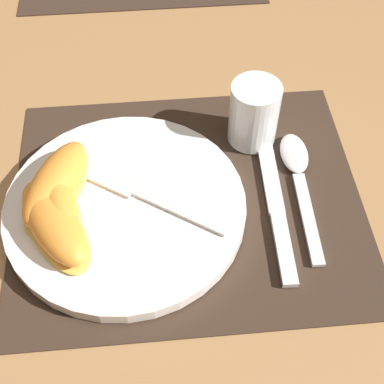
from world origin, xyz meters
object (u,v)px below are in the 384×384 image
object	(u,v)px
juice_glass	(253,117)
citrus_wedge_2	(54,223)
plate	(126,207)
fork	(140,192)
knife	(275,202)
citrus_wedge_1	(60,205)
spoon	(298,169)
citrus_wedge_0	(56,184)

from	to	relation	value
juice_glass	citrus_wedge_2	size ratio (longest dim) A/B	0.59
plate	fork	world-z (taller)	fork
knife	fork	distance (m)	0.15
citrus_wedge_1	citrus_wedge_2	world-z (taller)	same
knife	fork	world-z (taller)	fork
plate	spoon	xyz separation A→B (m)	(0.21, 0.04, -0.00)
citrus_wedge_0	citrus_wedge_1	distance (m)	0.03
knife	spoon	xyz separation A→B (m)	(0.04, 0.04, 0.00)
juice_glass	plate	bearing A→B (deg)	-147.42
citrus_wedge_2	juice_glass	bearing A→B (deg)	29.70
knife	citrus_wedge_1	xyz separation A→B (m)	(-0.24, -0.00, 0.03)
citrus_wedge_2	knife	bearing A→B (deg)	6.14
citrus_wedge_1	citrus_wedge_2	xyz separation A→B (m)	(-0.00, -0.02, -0.00)
plate	citrus_wedge_2	world-z (taller)	citrus_wedge_2
knife	citrus_wedge_0	xyz separation A→B (m)	(-0.25, 0.03, 0.03)
plate	citrus_wedge_0	distance (m)	0.08
plate	juice_glass	size ratio (longest dim) A/B	3.32
plate	citrus_wedge_0	world-z (taller)	citrus_wedge_0
citrus_wedge_0	plate	bearing A→B (deg)	-15.88
juice_glass	citrus_wedge_0	bearing A→B (deg)	-160.91
juice_glass	citrus_wedge_1	bearing A→B (deg)	-154.52
juice_glass	citrus_wedge_2	distance (m)	0.27
plate	spoon	world-z (taller)	plate
fork	juice_glass	bearing A→B (deg)	32.58
plate	citrus_wedge_1	distance (m)	0.07
plate	spoon	bearing A→B (deg)	10.93
fork	citrus_wedge_2	xyz separation A→B (m)	(-0.09, -0.04, 0.01)
juice_glass	spoon	world-z (taller)	juice_glass
spoon	fork	xyz separation A→B (m)	(-0.19, -0.03, 0.01)
plate	knife	world-z (taller)	plate
plate	fork	distance (m)	0.02
juice_glass	fork	distance (m)	0.17
spoon	citrus_wedge_1	bearing A→B (deg)	-170.38
plate	juice_glass	distance (m)	0.19
juice_glass	fork	world-z (taller)	juice_glass
plate	juice_glass	world-z (taller)	juice_glass
knife	spoon	world-z (taller)	spoon
citrus_wedge_1	citrus_wedge_0	bearing A→B (deg)	101.22
spoon	citrus_wedge_1	xyz separation A→B (m)	(-0.28, -0.05, 0.03)
knife	spoon	size ratio (longest dim) A/B	1.21
fork	plate	bearing A→B (deg)	-147.46
citrus_wedge_1	spoon	bearing A→B (deg)	9.62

